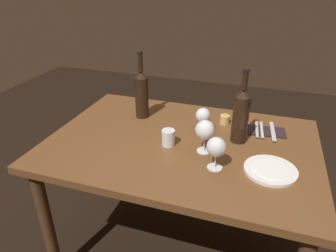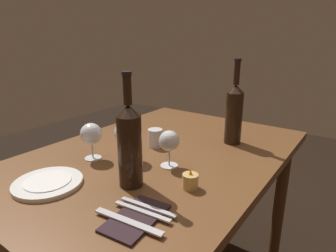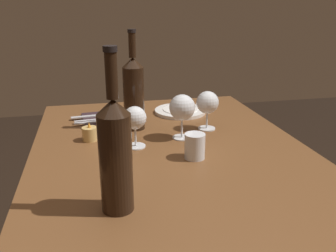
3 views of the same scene
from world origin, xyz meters
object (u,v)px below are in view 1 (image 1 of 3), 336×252
at_px(wine_glass_right, 216,148).
at_px(wine_bottle, 142,93).
at_px(wine_glass_centre, 205,130).
at_px(votive_candle, 225,120).
at_px(wine_glass_left, 203,116).
at_px(fork_inner, 262,130).
at_px(dinner_plate, 270,170).
at_px(wine_bottle_second, 241,115).
at_px(water_tumbler, 168,138).
at_px(folded_napkin, 267,131).
at_px(table_knife, 273,131).
at_px(fork_outer, 257,129).

distance_m(wine_glass_right, wine_bottle, 0.62).
bearing_deg(wine_glass_centre, votive_candle, 81.91).
relative_size(wine_glass_left, fork_inner, 0.77).
bearing_deg(dinner_plate, fork_inner, 98.90).
relative_size(wine_bottle_second, water_tumbler, 4.65).
height_order(wine_glass_left, folded_napkin, wine_glass_left).
xyz_separation_m(wine_bottle, water_tumbler, (0.24, -0.26, -0.11)).
height_order(wine_glass_right, wine_bottle_second, wine_bottle_second).
xyz_separation_m(water_tumbler, fork_inner, (0.42, 0.28, -0.02)).
distance_m(wine_glass_left, table_knife, 0.37).
bearing_deg(table_knife, fork_inner, 180.00).
relative_size(wine_glass_centre, wine_bottle_second, 0.43).
bearing_deg(fork_inner, wine_bottle_second, -127.65).
bearing_deg(wine_bottle, wine_glass_left, -13.63).
height_order(wine_glass_right, dinner_plate, wine_glass_right).
distance_m(wine_bottle, wine_bottle_second, 0.57).
xyz_separation_m(wine_glass_right, wine_glass_centre, (-0.07, 0.12, 0.01)).
xyz_separation_m(dinner_plate, fork_inner, (-0.06, 0.36, 0.00)).
distance_m(wine_glass_right, dinner_plate, 0.25).
bearing_deg(wine_glass_left, votive_candle, 58.22).
xyz_separation_m(wine_bottle_second, table_knife, (0.16, 0.14, -0.13)).
distance_m(wine_bottle, votive_candle, 0.48).
bearing_deg(water_tumbler, wine_bottle_second, 24.94).
bearing_deg(water_tumbler, wine_glass_centre, -1.26).
bearing_deg(votive_candle, wine_bottle_second, -60.87).
bearing_deg(fork_outer, wine_glass_centre, -127.44).
bearing_deg(table_knife, water_tumbler, -149.20).
bearing_deg(table_knife, folded_napkin, 180.00).
xyz_separation_m(votive_candle, fork_outer, (0.17, -0.03, -0.01)).
height_order(wine_glass_centre, wine_bottle, wine_bottle).
xyz_separation_m(wine_glass_left, folded_napkin, (0.32, 0.12, -0.09)).
xyz_separation_m(votive_candle, folded_napkin, (0.22, -0.03, -0.02)).
relative_size(wine_glass_right, folded_napkin, 0.73).
height_order(wine_glass_centre, votive_candle, wine_glass_centre).
relative_size(wine_glass_left, wine_glass_right, 0.95).
height_order(wine_glass_right, water_tumbler, wine_glass_right).
distance_m(wine_glass_centre, fork_outer, 0.37).
bearing_deg(folded_napkin, votive_candle, 172.03).
relative_size(wine_glass_right, water_tumbler, 1.85).
relative_size(wine_glass_centre, wine_bottle, 0.42).
xyz_separation_m(wine_glass_centre, water_tumbler, (-0.17, 0.00, -0.07)).
relative_size(wine_glass_centre, fork_outer, 0.88).
distance_m(wine_glass_left, wine_bottle_second, 0.19).
bearing_deg(wine_glass_centre, wine_bottle, 148.00).
bearing_deg(water_tumbler, fork_inner, 33.99).
bearing_deg(wine_glass_left, wine_bottle_second, -6.32).
bearing_deg(wine_glass_left, folded_napkin, 20.22).
height_order(fork_inner, fork_outer, same).
bearing_deg(votive_candle, wine_glass_left, -121.78).
xyz_separation_m(wine_glass_centre, fork_inner, (0.24, 0.29, -0.10)).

